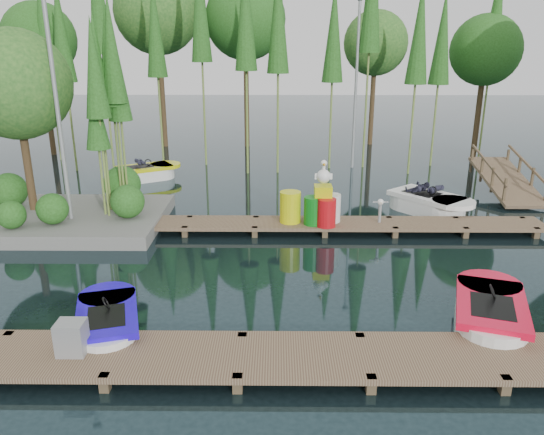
{
  "coord_description": "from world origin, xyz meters",
  "views": [
    {
      "loc": [
        0.63,
        -12.38,
        5.39
      ],
      "look_at": [
        0.5,
        0.5,
        1.1
      ],
      "focal_mm": 35.0,
      "sensor_mm": 36.0,
      "label": 1
    }
  ],
  "objects_px": {
    "boat_yellow_far": "(146,173)",
    "yellow_barrel": "(290,207)",
    "boat_blue": "(108,324)",
    "utility_cabinet": "(72,338)",
    "drum_cluster": "(324,206)",
    "island": "(43,120)",
    "boat_red": "(490,315)"
  },
  "relations": [
    {
      "from": "boat_yellow_far",
      "to": "yellow_barrel",
      "type": "bearing_deg",
      "value": -58.23
    },
    {
      "from": "boat_blue",
      "to": "boat_yellow_far",
      "type": "xyz_separation_m",
      "value": [
        -2.12,
        12.12,
        0.05
      ]
    },
    {
      "from": "utility_cabinet",
      "to": "yellow_barrel",
      "type": "height_order",
      "value": "yellow_barrel"
    },
    {
      "from": "drum_cluster",
      "to": "island",
      "type": "bearing_deg",
      "value": 173.52
    },
    {
      "from": "island",
      "to": "boat_red",
      "type": "relative_size",
      "value": 2.17
    },
    {
      "from": "island",
      "to": "boat_blue",
      "type": "distance_m",
      "value": 8.19
    },
    {
      "from": "boat_yellow_far",
      "to": "utility_cabinet",
      "type": "bearing_deg",
      "value": -92.93
    },
    {
      "from": "boat_blue",
      "to": "boat_red",
      "type": "distance_m",
      "value": 7.45
    },
    {
      "from": "boat_red",
      "to": "utility_cabinet",
      "type": "bearing_deg",
      "value": -151.09
    },
    {
      "from": "yellow_barrel",
      "to": "drum_cluster",
      "type": "bearing_deg",
      "value": -8.85
    },
    {
      "from": "island",
      "to": "utility_cabinet",
      "type": "height_order",
      "value": "island"
    },
    {
      "from": "utility_cabinet",
      "to": "drum_cluster",
      "type": "bearing_deg",
      "value": 54.7
    },
    {
      "from": "drum_cluster",
      "to": "utility_cabinet",
      "type": "bearing_deg",
      "value": -125.3
    },
    {
      "from": "island",
      "to": "yellow_barrel",
      "type": "height_order",
      "value": "island"
    },
    {
      "from": "boat_blue",
      "to": "utility_cabinet",
      "type": "height_order",
      "value": "utility_cabinet"
    },
    {
      "from": "island",
      "to": "utility_cabinet",
      "type": "bearing_deg",
      "value": -66.22
    },
    {
      "from": "yellow_barrel",
      "to": "drum_cluster",
      "type": "relative_size",
      "value": 0.49
    },
    {
      "from": "boat_red",
      "to": "yellow_barrel",
      "type": "relative_size",
      "value": 3.36
    },
    {
      "from": "island",
      "to": "boat_blue",
      "type": "bearing_deg",
      "value": -61.19
    },
    {
      "from": "boat_red",
      "to": "drum_cluster",
      "type": "bearing_deg",
      "value": 135.99
    },
    {
      "from": "island",
      "to": "drum_cluster",
      "type": "relative_size",
      "value": 3.57
    },
    {
      "from": "utility_cabinet",
      "to": "island",
      "type": "bearing_deg",
      "value": 113.78
    },
    {
      "from": "boat_blue",
      "to": "drum_cluster",
      "type": "height_order",
      "value": "drum_cluster"
    },
    {
      "from": "yellow_barrel",
      "to": "drum_cluster",
      "type": "xyz_separation_m",
      "value": [
        0.97,
        -0.15,
        0.09
      ]
    },
    {
      "from": "boat_red",
      "to": "yellow_barrel",
      "type": "bearing_deg",
      "value": 142.69
    },
    {
      "from": "boat_blue",
      "to": "boat_red",
      "type": "relative_size",
      "value": 0.87
    },
    {
      "from": "boat_blue",
      "to": "boat_yellow_far",
      "type": "distance_m",
      "value": 12.31
    },
    {
      "from": "boat_yellow_far",
      "to": "boat_blue",
      "type": "bearing_deg",
      "value": -91.07
    },
    {
      "from": "island",
      "to": "utility_cabinet",
      "type": "xyz_separation_m",
      "value": [
        3.43,
        -7.79,
        -2.59
      ]
    },
    {
      "from": "boat_yellow_far",
      "to": "yellow_barrel",
      "type": "xyz_separation_m",
      "value": [
        5.75,
        -6.22,
        0.48
      ]
    },
    {
      "from": "boat_red",
      "to": "boat_blue",
      "type": "bearing_deg",
      "value": -159.04
    },
    {
      "from": "boat_blue",
      "to": "boat_yellow_far",
      "type": "height_order",
      "value": "boat_yellow_far"
    }
  ]
}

